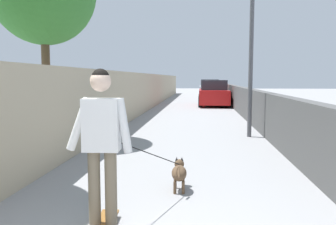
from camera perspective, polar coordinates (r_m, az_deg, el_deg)
ground_plane at (r=15.34m, az=3.76°, el=-0.45°), size 80.00×80.00×0.00m
wall_left at (r=13.55m, az=-6.56°, el=2.71°), size 48.00×0.30×1.89m
fence_right at (r=13.42m, az=13.72°, el=1.18°), size 48.00×0.30×1.24m
lamp_post at (r=9.97m, az=13.81°, el=14.36°), size 0.36×0.36×4.69m
skateboard at (r=3.97m, az=-10.74°, el=-17.95°), size 0.81×0.24×0.08m
person_skateboarder at (r=3.69m, az=-11.03°, el=-3.62°), size 0.24×0.71×1.67m
dog at (r=5.12m, az=1.83°, el=-9.93°), size 1.74×0.87×1.06m
car_near at (r=20.80m, az=7.60°, el=3.12°), size 4.21×1.80×1.54m
car_far at (r=30.45m, az=6.92°, el=3.96°), size 4.21×1.80×1.54m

